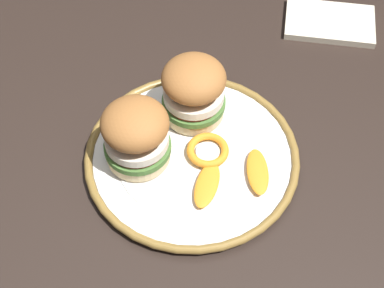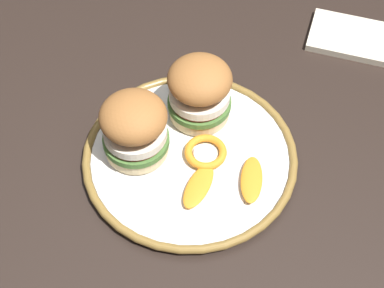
{
  "view_description": "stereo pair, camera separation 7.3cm",
  "coord_description": "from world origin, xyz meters",
  "px_view_note": "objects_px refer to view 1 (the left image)",
  "views": [
    {
      "loc": [
        0.08,
        0.51,
        1.44
      ],
      "look_at": [
        0.04,
        0.03,
        0.79
      ],
      "focal_mm": 54.46,
      "sensor_mm": 36.0,
      "label": 1
    },
    {
      "loc": [
        0.0,
        0.5,
        1.44
      ],
      "look_at": [
        0.04,
        0.03,
        0.79
      ],
      "focal_mm": 54.46,
      "sensor_mm": 36.0,
      "label": 2
    }
  ],
  "objects_px": {
    "sandwich_half_left": "(136,134)",
    "sandwich_half_right": "(194,90)",
    "dining_table": "(218,181)",
    "dinner_plate": "(192,157)"
  },
  "relations": [
    {
      "from": "dining_table",
      "to": "sandwich_half_right",
      "type": "xyz_separation_m",
      "value": [
        0.04,
        -0.05,
        0.17
      ]
    },
    {
      "from": "dinner_plate",
      "to": "sandwich_half_right",
      "type": "distance_m",
      "value": 0.1
    },
    {
      "from": "dining_table",
      "to": "sandwich_half_left",
      "type": "distance_m",
      "value": 0.21
    },
    {
      "from": "dinner_plate",
      "to": "sandwich_half_right",
      "type": "xyz_separation_m",
      "value": [
        -0.01,
        -0.08,
        0.06
      ]
    },
    {
      "from": "dining_table",
      "to": "dinner_plate",
      "type": "relative_size",
      "value": 3.6
    },
    {
      "from": "sandwich_half_left",
      "to": "sandwich_half_right",
      "type": "height_order",
      "value": "same"
    },
    {
      "from": "dining_table",
      "to": "sandwich_half_left",
      "type": "xyz_separation_m",
      "value": [
        0.12,
        0.03,
        0.17
      ]
    },
    {
      "from": "dining_table",
      "to": "sandwich_half_left",
      "type": "height_order",
      "value": "sandwich_half_left"
    },
    {
      "from": "dining_table",
      "to": "dinner_plate",
      "type": "xyz_separation_m",
      "value": [
        0.04,
        0.03,
        0.11
      ]
    },
    {
      "from": "sandwich_half_right",
      "to": "sandwich_half_left",
      "type": "bearing_deg",
      "value": 42.07
    }
  ]
}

